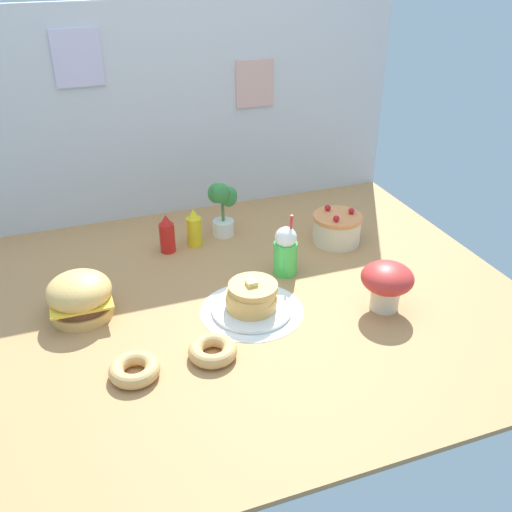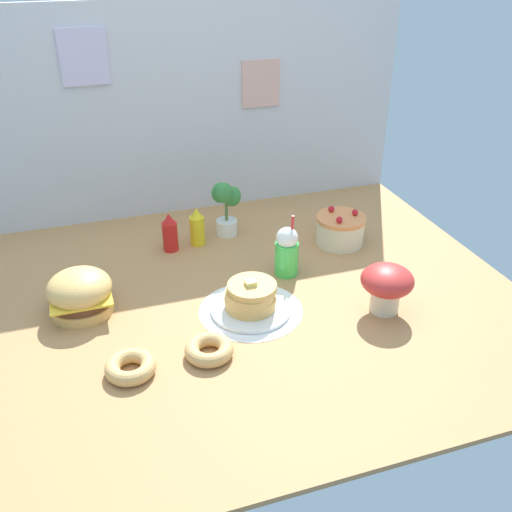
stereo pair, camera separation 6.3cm
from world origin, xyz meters
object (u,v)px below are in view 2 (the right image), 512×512
Objects in this scene: cream_soda_cup at (287,251)px; donut_chocolate at (209,349)px; burger at (80,293)px; layer_cake at (340,230)px; pancake_stack at (251,299)px; ketchup_bottle at (170,233)px; potted_plant at (226,206)px; mustard_bottle at (197,228)px; mushroom_stool at (387,284)px; donut_pink_glaze at (130,367)px.

cream_soda_cup is 0.63m from donut_chocolate.
donut_chocolate is at bearing -46.00° from burger.
layer_cake is (1.18, 0.20, -0.01)m from burger.
layer_cake is at bearing 37.90° from donut_chocolate.
pancake_stack is 0.31m from donut_chocolate.
cream_soda_cup reaches higher than donut_chocolate.
potted_plant reaches higher than ketchup_bottle.
potted_plant is (0.15, 0.05, 0.06)m from mustard_bottle.
potted_plant is at bearing 13.86° from ketchup_bottle.
mustard_bottle is at bearing 96.50° from pancake_stack.
cream_soda_cup is (-0.34, -0.18, 0.04)m from layer_cake.
mushroom_stool reaches higher than ketchup_bottle.
cream_soda_cup reaches higher than donut_pink_glaze.
cream_soda_cup reaches higher than pancake_stack.
donut_chocolate is (-0.45, -0.43, -0.08)m from cream_soda_cup.
cream_soda_cup is at bearing 124.94° from mushroom_stool.
layer_cake is at bearing 28.21° from cream_soda_cup.
cream_soda_cup is 1.61× the size of donut_pink_glaze.
burger is 1.20m from layer_cake.
cream_soda_cup reaches higher than mustard_bottle.
mustard_bottle is at bearing 7.60° from ketchup_bottle.
burger is 1.06× the size of layer_cake.
cream_soda_cup is at bearing -40.23° from ketchup_bottle.
burger is at bearing 134.00° from donut_chocolate.
cream_soda_cup is 1.36× the size of mushroom_stool.
burger is 1.43× the size of donut_pink_glaze.
mustard_bottle reaches higher than burger.
layer_cake is 0.55m from potted_plant.
donut_pink_glaze is (-1.05, -0.62, -0.04)m from layer_cake.
layer_cake is 0.66m from mustard_bottle.
cream_soda_cup reaches higher than ketchup_bottle.
pancake_stack is 0.69m from layer_cake.
ketchup_bottle reaches higher than donut_chocolate.
cream_soda_cup is (0.23, 0.22, 0.05)m from pancake_stack.
layer_cake is 1.25× the size of ketchup_bottle.
pancake_stack reaches higher than donut_pink_glaze.
donut_pink_glaze is (-0.29, -0.80, -0.06)m from ketchup_bottle.
burger is 0.88× the size of cream_soda_cup.
mushroom_stool reaches higher than layer_cake.
mustard_bottle is 0.91× the size of mushroom_stool.
mustard_bottle reaches higher than pancake_stack.
mustard_bottle is 0.83m from donut_chocolate.
potted_plant is at bearing 32.67° from burger.
layer_cake is at bearing 9.51° from burger.
burger is at bearing -137.66° from ketchup_bottle.
burger is 0.68m from mustard_bottle.
layer_cake is 0.83× the size of cream_soda_cup.
ketchup_bottle reaches higher than layer_cake.
mushroom_stool reaches higher than mustard_bottle.
cream_soda_cup is (0.30, -0.38, 0.02)m from mustard_bottle.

